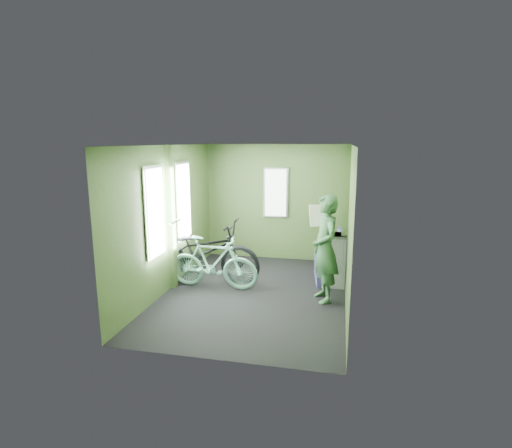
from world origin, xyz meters
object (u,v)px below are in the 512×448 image
Objects in this scene: passenger at (325,248)px; bench_seat at (330,266)px; bicycle_black at (203,281)px; waste_box at (338,260)px; bicycle_mint at (213,289)px.

bench_seat is at bearing 154.48° from passenger.
waste_box is (2.25, 0.27, 0.44)m from bicycle_black.
bench_seat is (1.85, 0.81, 0.26)m from bicycle_mint.
bicycle_mint is at bearing -163.48° from bench_seat.
waste_box is at bearing -70.32° from bench_seat.
waste_box is at bearing -71.41° from bicycle_mint.
waste_box reaches higher than bicycle_mint.
passenger reaches higher than waste_box.
bicycle_black is at bearing -174.20° from bench_seat.
waste_box is 0.31m from bench_seat.
bench_seat is at bearing -73.56° from bicycle_black.
bicycle_black is 1.26× the size of passenger.
bicycle_mint is at bearing -134.89° from bicycle_black.
bicycle_mint is 1.95m from passenger.
waste_box reaches higher than bench_seat.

